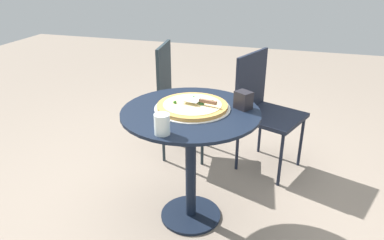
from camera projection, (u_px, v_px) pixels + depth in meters
ground_plane at (191, 215)px, 2.40m from camera, size 10.00×10.00×0.00m
patio_table at (191, 140)px, 2.17m from camera, size 0.81×0.81×0.76m
pizza_on_tray at (192, 106)px, 2.11m from camera, size 0.45×0.45×0.05m
pizza_server at (200, 101)px, 2.09m from camera, size 0.10×0.22×0.02m
drinking_cup at (162, 124)px, 1.79m from camera, size 0.08×0.08×0.11m
napkin_dispenser at (243, 100)px, 2.09m from camera, size 0.11×0.12×0.10m
patio_chair_near at (263, 104)px, 2.79m from camera, size 0.56×0.56×0.92m
patio_chair_far at (177, 94)px, 2.96m from camera, size 0.42×0.42×0.95m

